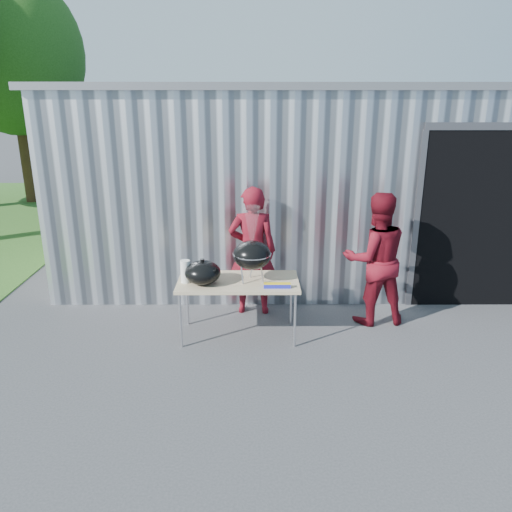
{
  "coord_description": "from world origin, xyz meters",
  "views": [
    {
      "loc": [
        -0.22,
        -5.06,
        2.97
      ],
      "look_at": [
        -0.18,
        0.79,
        1.05
      ],
      "focal_mm": 35.0,
      "sensor_mm": 36.0,
      "label": 1
    }
  ],
  "objects_px": {
    "folding_table": "(238,284)",
    "kettle_grill": "(252,249)",
    "person_cook": "(252,251)",
    "person_bystander": "(375,259)"
  },
  "relations": [
    {
      "from": "folding_table",
      "to": "person_bystander",
      "type": "distance_m",
      "value": 1.85
    },
    {
      "from": "person_cook",
      "to": "person_bystander",
      "type": "distance_m",
      "value": 1.65
    },
    {
      "from": "folding_table",
      "to": "kettle_grill",
      "type": "relative_size",
      "value": 1.59
    },
    {
      "from": "folding_table",
      "to": "person_cook",
      "type": "distance_m",
      "value": 0.78
    },
    {
      "from": "person_cook",
      "to": "person_bystander",
      "type": "xyz_separation_m",
      "value": [
        1.62,
        -0.32,
        -0.01
      ]
    },
    {
      "from": "kettle_grill",
      "to": "person_cook",
      "type": "bearing_deg",
      "value": 89.71
    },
    {
      "from": "kettle_grill",
      "to": "person_bystander",
      "type": "xyz_separation_m",
      "value": [
        1.62,
        0.45,
        -0.28
      ]
    },
    {
      "from": "kettle_grill",
      "to": "folding_table",
      "type": "bearing_deg",
      "value": 169.86
    },
    {
      "from": "folding_table",
      "to": "person_cook",
      "type": "height_order",
      "value": "person_cook"
    },
    {
      "from": "kettle_grill",
      "to": "person_bystander",
      "type": "bearing_deg",
      "value": 15.45
    }
  ]
}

